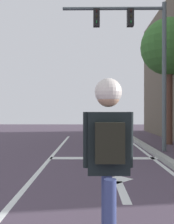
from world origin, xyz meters
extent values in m
cube|color=silver|center=(-0.38, 6.00, 0.00)|extent=(0.12, 20.00, 0.01)
cube|color=silver|center=(1.33, 8.93, 0.00)|extent=(3.42, 0.40, 0.01)
cube|color=silver|center=(1.50, 5.47, 0.00)|extent=(0.16, 1.40, 0.01)
cube|color=silver|center=(1.50, 6.32, 0.00)|extent=(0.71, 0.71, 0.01)
cylinder|color=navy|center=(1.07, 3.23, 0.50)|extent=(0.11, 0.11, 0.83)
cube|color=black|center=(1.07, 3.03, 1.21)|extent=(0.39, 0.18, 0.59)
cylinder|color=black|center=(0.86, 3.06, 1.24)|extent=(0.07, 0.08, 0.53)
cylinder|color=black|center=(1.27, 3.06, 1.24)|extent=(0.07, 0.10, 0.54)
sphere|color=tan|center=(1.07, 3.03, 1.66)|extent=(0.23, 0.23, 0.23)
sphere|color=silver|center=(1.07, 3.03, 1.69)|extent=(0.26, 0.26, 0.26)
cube|color=black|center=(1.07, 2.89, 1.23)|extent=(0.26, 0.14, 0.36)
cylinder|color=#505D60|center=(3.67, 10.43, 2.79)|extent=(0.16, 0.16, 5.59)
cylinder|color=#505D60|center=(1.77, 10.43, 5.36)|extent=(3.82, 0.12, 0.12)
cube|color=black|center=(2.40, 10.43, 5.01)|extent=(0.24, 0.28, 0.64)
cylinder|color=#3A0605|center=(2.40, 10.28, 5.21)|extent=(0.02, 0.10, 0.10)
cylinder|color=#3C3106|center=(2.40, 10.28, 5.01)|extent=(0.02, 0.10, 0.10)
cylinder|color=green|center=(2.40, 10.28, 4.81)|extent=(0.02, 0.10, 0.10)
cube|color=black|center=(1.13, 10.43, 5.01)|extent=(0.24, 0.28, 0.64)
cylinder|color=#3A0605|center=(1.13, 10.28, 5.21)|extent=(0.02, 0.10, 0.10)
cylinder|color=#3C3106|center=(1.13, 10.28, 5.01)|extent=(0.02, 0.10, 0.10)
cylinder|color=green|center=(1.13, 10.28, 4.81)|extent=(0.02, 0.10, 0.10)
cylinder|color=brown|center=(4.48, 12.50, 1.83)|extent=(0.30, 0.30, 3.66)
sphere|color=#3C7932|center=(4.48, 12.50, 4.43)|extent=(2.58, 2.58, 2.58)
camera|label=1|loc=(0.90, 0.55, 1.51)|focal=42.07mm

